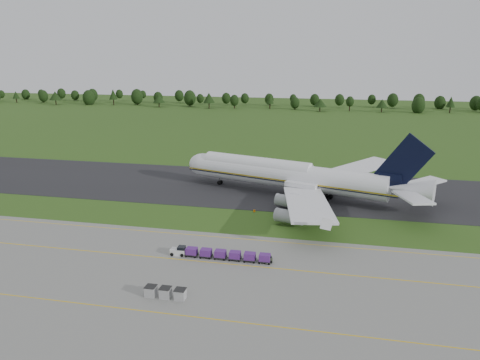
% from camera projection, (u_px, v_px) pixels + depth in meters
% --- Properties ---
extents(ground, '(600.00, 600.00, 0.00)m').
position_uv_depth(ground, '(244.00, 222.00, 105.09)').
color(ground, '#2C4F17').
rests_on(ground, ground).
extents(apron, '(300.00, 52.00, 0.06)m').
position_uv_depth(apron, '(201.00, 296.00, 72.99)').
color(apron, slate).
rests_on(apron, ground).
extents(taxiway, '(300.00, 40.00, 0.08)m').
position_uv_depth(taxiway, '(264.00, 188.00, 131.50)').
color(taxiway, black).
rests_on(taxiway, ground).
extents(apron_markings, '(300.00, 30.20, 0.01)m').
position_uv_depth(apron_markings, '(212.00, 276.00, 79.60)').
color(apron_markings, yellow).
rests_on(apron_markings, apron).
extents(tree_line, '(525.70, 22.63, 11.36)m').
position_uv_depth(tree_line, '(281.00, 101.00, 314.21)').
color(tree_line, black).
rests_on(tree_line, ground).
extents(aircraft, '(68.27, 63.74, 19.16)m').
position_uv_depth(aircraft, '(292.00, 175.00, 123.24)').
color(aircraft, white).
rests_on(aircraft, ground).
extents(baggage_train, '(18.95, 1.72, 1.65)m').
position_uv_depth(baggage_train, '(219.00, 254.00, 85.97)').
color(baggage_train, silver).
rests_on(baggage_train, apron).
extents(utility_cart, '(2.03, 1.63, 0.97)m').
position_uv_depth(utility_cart, '(267.00, 260.00, 84.55)').
color(utility_cart, '#2F3726').
rests_on(utility_cart, apron).
extents(uld_row, '(6.50, 1.70, 1.68)m').
position_uv_depth(uld_row, '(165.00, 293.00, 72.26)').
color(uld_row, '#9B9B9B').
rests_on(uld_row, apron).
extents(edge_markers, '(13.90, 0.30, 0.60)m').
position_uv_depth(edge_markers, '(282.00, 213.00, 110.11)').
color(edge_markers, orange).
rests_on(edge_markers, ground).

